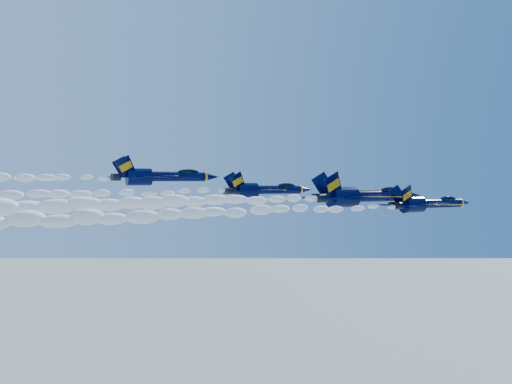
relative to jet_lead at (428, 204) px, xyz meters
name	(u,v)px	position (x,y,z in m)	size (l,w,h in m)	color
jet_lead	(428,204)	(0.00, 0.00, 0.00)	(15.04, 12.34, 5.59)	black
smoke_trail_jet_lead	(222,213)	(-32.04, 0.00, -0.41)	(51.22, 1.80, 1.62)	white
jet_second	(364,196)	(-6.12, 6.75, 1.00)	(20.00, 16.40, 7.43)	black
smoke_trail_jet_second	(137,204)	(-40.28, 6.75, 0.54)	(51.22, 2.39, 2.15)	white
jet_third	(264,190)	(-17.76, 16.99, 1.88)	(15.57, 12.77, 5.79)	black
smoke_trail_jet_third	(43,195)	(-50.02, 16.99, 1.46)	(51.22, 1.86, 1.67)	white
jet_fourth	(161,176)	(-32.80, 23.00, 3.99)	(17.28, 14.17, 6.42)	black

